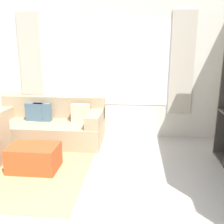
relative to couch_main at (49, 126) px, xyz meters
The scene contains 4 objects.
wall_back 1.54m from the couch_main, 26.06° to the left, with size 5.90×0.11×2.70m.
area_rug 1.10m from the couch_main, 101.60° to the right, with size 2.34×2.29×0.01m, color tan.
couch_main is the anchor object (origin of this frame).
ottoman 1.18m from the couch_main, 81.62° to the right, with size 0.70×0.48×0.38m.
Camera 1 is at (0.62, -1.77, 1.76)m, focal length 40.00 mm.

